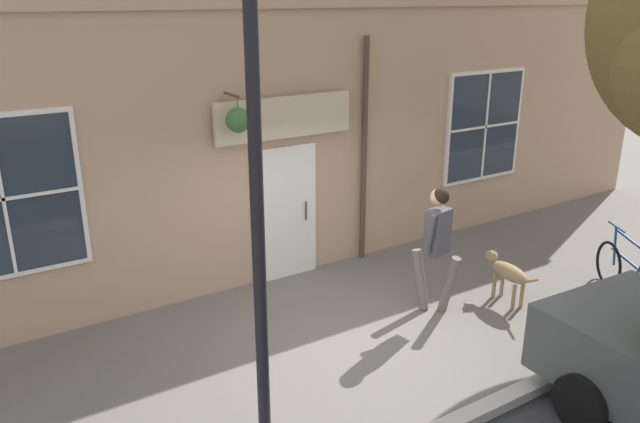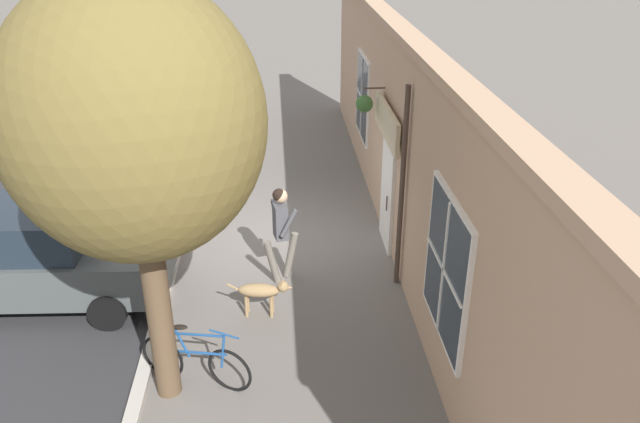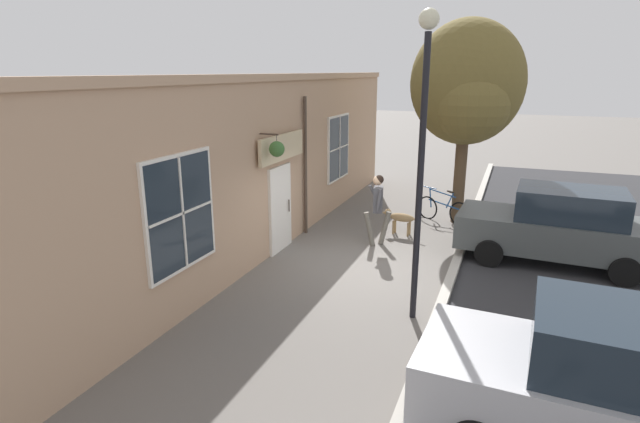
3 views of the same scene
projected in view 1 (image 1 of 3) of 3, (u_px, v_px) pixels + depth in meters
ground_plane at (348, 341)px, 8.04m from camera, size 90.00×90.00×0.00m
storefront_facade at (262, 145)px, 9.22m from camera, size 0.95×18.00×4.21m
pedestrian_walking at (437, 237)px, 8.47m from camera, size 0.66×0.55×1.81m
dog_on_leash at (507, 271)px, 8.96m from camera, size 1.09×0.33×0.68m
leaning_bicycle at (632, 275)px, 9.05m from camera, size 1.62×0.73×1.00m
street_lamp at (254, 117)px, 4.67m from camera, size 0.32×0.32×5.19m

